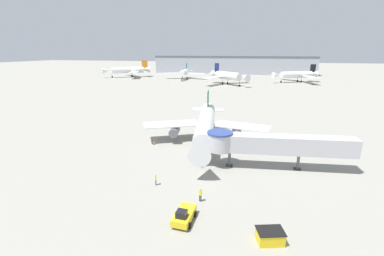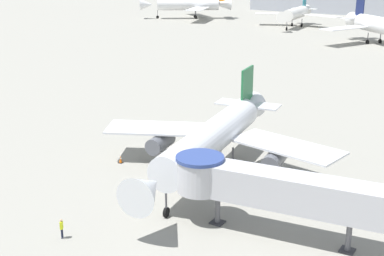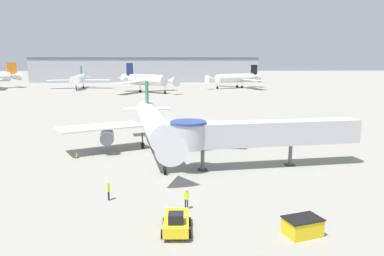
% 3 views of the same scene
% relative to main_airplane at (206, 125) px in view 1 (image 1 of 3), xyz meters
% --- Properties ---
extents(ground_plane, '(800.00, 800.00, 0.00)m').
position_rel_main_airplane_xyz_m(ground_plane, '(0.18, -1.22, -3.91)').
color(ground_plane, gray).
extents(main_airplane, '(26.60, 30.01, 9.21)m').
position_rel_main_airplane_xyz_m(main_airplane, '(0.00, 0.00, 0.00)').
color(main_airplane, silver).
rests_on(main_airplane, ground_plane).
extents(jet_bridge, '(22.93, 6.13, 5.83)m').
position_rel_main_airplane_xyz_m(jet_bridge, '(12.25, -8.61, 0.24)').
color(jet_bridge, '#B7B7BC').
rests_on(jet_bridge, ground_plane).
extents(pushback_tug_yellow, '(2.28, 3.87, 1.80)m').
position_rel_main_airplane_xyz_m(pushback_tug_yellow, '(2.83, -25.21, -3.14)').
color(pushback_tug_yellow, yellow).
rests_on(pushback_tug_yellow, ground_plane).
extents(service_container_yellow, '(3.10, 2.57, 1.33)m').
position_rel_main_airplane_xyz_m(service_container_yellow, '(12.02, -26.15, -3.24)').
color(service_container_yellow, yellow).
rests_on(service_container_yellow, ground_plane).
extents(traffic_cone_apron_front, '(0.44, 0.44, 0.73)m').
position_rel_main_airplane_xyz_m(traffic_cone_apron_front, '(2.40, -23.22, -3.57)').
color(traffic_cone_apron_front, black).
rests_on(traffic_cone_apron_front, ground_plane).
extents(traffic_cone_port_wing, '(0.49, 0.49, 0.80)m').
position_rel_main_airplane_xyz_m(traffic_cone_port_wing, '(-9.99, -3.13, -3.53)').
color(traffic_cone_port_wing, black).
rests_on(traffic_cone_port_wing, ground_plane).
extents(ground_crew_marshaller, '(0.32, 0.38, 1.71)m').
position_rel_main_airplane_xyz_m(ground_crew_marshaller, '(-3.28, -18.46, -2.93)').
color(ground_crew_marshaller, '#1E2338').
rests_on(ground_crew_marshaller, ground_plane).
extents(ground_crew_wing_walker, '(0.39, 0.30, 1.79)m').
position_rel_main_airplane_xyz_m(ground_crew_wing_walker, '(3.73, -20.89, -2.88)').
color(ground_crew_wing_walker, '#1E2338').
rests_on(ground_crew_wing_walker, ground_plane).
extents(background_jet_black_tail, '(28.57, 29.76, 10.43)m').
position_rel_main_airplane_xyz_m(background_jet_black_tail, '(31.57, 118.63, 0.67)').
color(background_jet_black_tail, white).
rests_on(background_jet_black_tail, ground_plane).
extents(background_jet_navy_tail, '(25.41, 25.65, 11.44)m').
position_rel_main_airplane_xyz_m(background_jet_navy_tail, '(-7.61, 96.42, 1.09)').
color(background_jet_navy_tail, white).
rests_on(background_jet_navy_tail, ground_plane).
extents(background_jet_teal_tail, '(28.51, 26.91, 9.95)m').
position_rel_main_airplane_xyz_m(background_jet_teal_tail, '(-39.08, 118.40, 0.47)').
color(background_jet_teal_tail, white).
rests_on(background_jet_teal_tail, ground_plane).
extents(background_jet_orange_tail, '(29.86, 29.39, 11.55)m').
position_rel_main_airplane_xyz_m(background_jet_orange_tail, '(-81.26, 121.21, 1.13)').
color(background_jet_orange_tail, white).
rests_on(background_jet_orange_tail, ground_plane).
extents(terminal_building, '(129.20, 22.28, 14.18)m').
position_rel_main_airplane_xyz_m(terminal_building, '(-13.09, 173.78, 3.19)').
color(terminal_building, '#999EA8').
rests_on(terminal_building, ground_plane).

